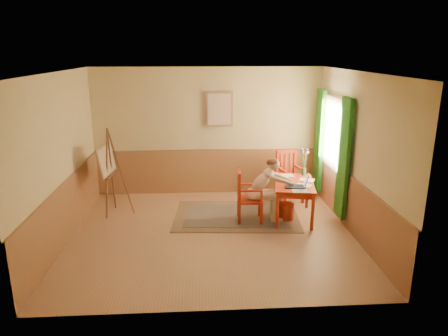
{
  "coord_description": "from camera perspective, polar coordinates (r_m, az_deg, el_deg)",
  "views": [
    {
      "loc": [
        -0.21,
        -6.73,
        3.14
      ],
      "look_at": [
        0.25,
        0.55,
        1.05
      ],
      "focal_mm": 33.14,
      "sensor_mm": 36.0,
      "label": 1
    }
  ],
  "objects": [
    {
      "name": "room",
      "position": [
        6.95,
        -1.77,
        1.49
      ],
      "size": [
        5.04,
        4.54,
        2.84
      ],
      "color": "tan",
      "rests_on": "ground"
    },
    {
      "name": "wastebasket",
      "position": [
        8.03,
        8.52,
        -5.96
      ],
      "size": [
        0.35,
        0.35,
        0.32
      ],
      "primitive_type": "cylinder",
      "rotation": [
        0.0,
        0.0,
        0.18
      ],
      "color": "#AE3D22",
      "rests_on": "room"
    },
    {
      "name": "chair_left",
      "position": [
        7.77,
        3.22,
        -3.89
      ],
      "size": [
        0.49,
        0.47,
        1.0
      ],
      "color": "red",
      "rests_on": "room"
    },
    {
      "name": "vase",
      "position": [
        8.4,
        10.99,
        0.69
      ],
      "size": [
        0.2,
        0.27,
        0.54
      ],
      "color": "#3F724C",
      "rests_on": "table"
    },
    {
      "name": "window",
      "position": [
        8.45,
        14.62,
        3.21
      ],
      "size": [
        0.12,
        2.01,
        2.2
      ],
      "color": "white",
      "rests_on": "room"
    },
    {
      "name": "wainscot",
      "position": [
        7.98,
        -1.91,
        -3.34
      ],
      "size": [
        5.0,
        4.5,
        1.0
      ],
      "color": "#9E6841",
      "rests_on": "room"
    },
    {
      "name": "chair_back",
      "position": [
        8.96,
        8.93,
        -1.1
      ],
      "size": [
        0.58,
        0.59,
        1.08
      ],
      "color": "red",
      "rests_on": "room"
    },
    {
      "name": "table",
      "position": [
        7.98,
        9.63,
        -2.57
      ],
      "size": [
        0.91,
        1.3,
        0.72
      ],
      "color": "red",
      "rests_on": "room"
    },
    {
      "name": "figure",
      "position": [
        7.75,
        5.66,
        -2.61
      ],
      "size": [
        0.92,
        0.41,
        1.23
      ],
      "color": "beige",
      "rests_on": "room"
    },
    {
      "name": "easel",
      "position": [
        8.3,
        -15.71,
        0.59
      ],
      "size": [
        0.62,
        0.77,
        1.73
      ],
      "color": "brown",
      "rests_on": "room"
    },
    {
      "name": "wall_portrait",
      "position": [
        9.03,
        -0.67,
        8.1
      ],
      "size": [
        0.6,
        0.05,
        0.76
      ],
      "color": "#A27A5B",
      "rests_on": "room"
    },
    {
      "name": "rug",
      "position": [
        8.17,
        1.7,
        -6.56
      ],
      "size": [
        2.51,
        1.77,
        0.02
      ],
      "color": "#8C7251",
      "rests_on": "room"
    },
    {
      "name": "laptop",
      "position": [
        7.67,
        10.23,
        -2.27
      ],
      "size": [
        0.46,
        0.33,
        0.25
      ],
      "color": "#1E2338",
      "rests_on": "table"
    },
    {
      "name": "papers",
      "position": [
        7.94,
        10.33,
        -1.99
      ],
      "size": [
        0.64,
        1.16,
        0.0
      ],
      "color": "white",
      "rests_on": "table"
    }
  ]
}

